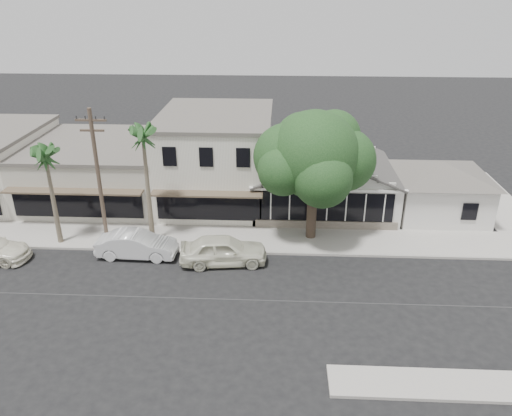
# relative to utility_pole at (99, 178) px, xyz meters

# --- Properties ---
(ground) EXTENTS (140.00, 140.00, 0.00)m
(ground) POSITION_rel_utility_pole_xyz_m (9.00, -5.20, -4.79)
(ground) COLOR black
(ground) RESTS_ON ground
(sidewalk_north) EXTENTS (90.00, 3.50, 0.15)m
(sidewalk_north) POSITION_rel_utility_pole_xyz_m (1.00, 1.55, -4.71)
(sidewalk_north) COLOR #9E9991
(sidewalk_north) RESTS_ON ground
(corner_shop) EXTENTS (10.40, 8.60, 5.10)m
(corner_shop) POSITION_rel_utility_pole_xyz_m (14.00, 7.27, -2.17)
(corner_shop) COLOR silver
(corner_shop) RESTS_ON ground
(side_cottage) EXTENTS (6.00, 6.00, 3.00)m
(side_cottage) POSITION_rel_utility_pole_xyz_m (22.20, 6.30, -3.29)
(side_cottage) COLOR silver
(side_cottage) RESTS_ON ground
(row_building_near) EXTENTS (8.00, 10.00, 6.50)m
(row_building_near) POSITION_rel_utility_pole_xyz_m (6.00, 8.30, -1.54)
(row_building_near) COLOR silver
(row_building_near) RESTS_ON ground
(row_building_midnear) EXTENTS (10.00, 10.00, 4.20)m
(row_building_midnear) POSITION_rel_utility_pole_xyz_m (-3.00, 8.30, -2.69)
(row_building_midnear) COLOR #BCB7A9
(row_building_midnear) RESTS_ON ground
(utility_pole) EXTENTS (1.80, 0.24, 9.00)m
(utility_pole) POSITION_rel_utility_pole_xyz_m (0.00, 0.00, 0.00)
(utility_pole) COLOR brown
(utility_pole) RESTS_ON ground
(car_0) EXTENTS (5.38, 2.67, 1.76)m
(car_0) POSITION_rel_utility_pole_xyz_m (7.51, -1.41, -3.91)
(car_0) COLOR silver
(car_0) RESTS_ON ground
(car_1) EXTENTS (4.92, 1.82, 1.61)m
(car_1) POSITION_rel_utility_pole_xyz_m (2.14, -0.88, -3.99)
(car_1) COLOR silver
(car_1) RESTS_ON ground
(shade_tree) EXTENTS (7.70, 6.96, 8.54)m
(shade_tree) POSITION_rel_utility_pole_xyz_m (12.83, 2.26, 0.84)
(shade_tree) COLOR #433529
(shade_tree) RESTS_ON ground
(palm_east) EXTENTS (2.51, 2.51, 8.19)m
(palm_east) POSITION_rel_utility_pole_xyz_m (2.61, 1.04, 2.26)
(palm_east) COLOR #726651
(palm_east) RESTS_ON ground
(palm_mid) EXTENTS (2.49, 2.49, 6.99)m
(palm_mid) POSITION_rel_utility_pole_xyz_m (-3.27, 0.48, 1.17)
(palm_mid) COLOR #726651
(palm_mid) RESTS_ON ground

